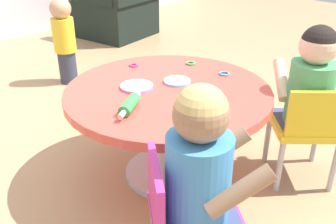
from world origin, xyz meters
The scene contains 16 objects.
ground_plane centered at (0.00, 0.00, 0.00)m, with size 10.00×10.00×0.00m, color tan.
craft_table centered at (0.00, 0.00, 0.38)m, with size 0.97×0.97×0.49m.
child_chair_left centered at (-0.45, -0.49, 0.31)m, with size 0.42×0.42×0.54m.
seated_child_left centered at (-0.42, -0.52, 0.53)m, with size 0.44×0.43×0.51m.
child_chair_right centered at (0.42, -0.52, 0.31)m, with size 0.42×0.42×0.54m.
seated_child_right centered at (0.45, -0.49, 0.53)m, with size 0.44×0.43×0.51m.
armchair_dark centered at (1.56, 2.15, 0.31)m, with size 0.79×0.80×0.85m.
toddler_standing centered at (0.39, 1.43, 0.36)m, with size 0.17×0.17×0.67m.
rolling_pin centered at (-0.27, -0.03, 0.51)m, with size 0.21×0.13×0.05m.
craft_scissors centered at (-0.02, -0.21, 0.49)m, with size 0.13×0.13×0.01m.
playdough_blob_0 centered at (-0.09, 0.12, 0.49)m, with size 0.16×0.16×0.01m, color #CC99E5.
playdough_blob_1 centered at (0.09, 0.02, 0.49)m, with size 0.13×0.13×0.01m, color #8CCCF2.
cookie_cutter_0 centered at (0.10, 0.34, 0.49)m, with size 0.05×0.05×0.01m, color #D83FA5.
cookie_cutter_1 centered at (0.33, 0.13, 0.49)m, with size 0.05×0.05×0.01m, color #4CB259.
cookie_cutter_2 centered at (-0.01, -0.13, 0.49)m, with size 0.07×0.07×0.01m, color orange.
cookie_cutter_3 centered at (0.33, -0.09, 0.49)m, with size 0.06×0.06×0.01m, color #3F99D8.
Camera 1 is at (-1.21, -1.09, 1.21)m, focal length 40.71 mm.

